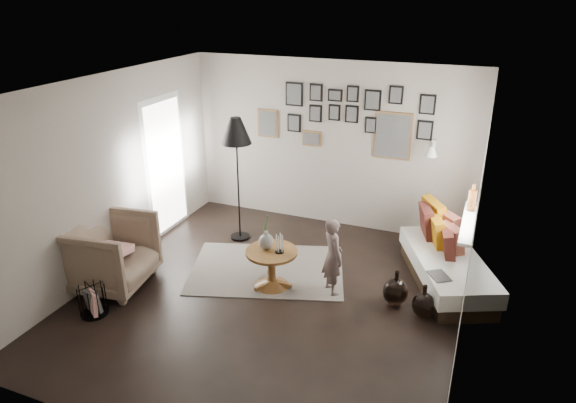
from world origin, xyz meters
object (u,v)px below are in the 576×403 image
at_px(daybed, 448,262).
at_px(demijohn_small, 423,305).
at_px(vase, 266,239).
at_px(armchair, 109,253).
at_px(child, 333,256).
at_px(pedestal_table, 272,270).
at_px(magazine_basket, 93,300).
at_px(floor_lamp, 236,135).
at_px(demijohn_large, 395,292).

xyz_separation_m(daybed, demijohn_small, (-0.17, -0.91, -0.13)).
relative_size(vase, armchair, 0.46).
bearing_deg(child, vase, 56.31).
relative_size(pedestal_table, magazine_basket, 1.64).
xyz_separation_m(pedestal_table, floor_lamp, (-1.01, 1.09, 1.38)).
bearing_deg(magazine_basket, armchair, 110.42).
distance_m(floor_lamp, magazine_basket, 2.91).
relative_size(vase, daybed, 0.24).
height_order(floor_lamp, demijohn_large, floor_lamp).
xyz_separation_m(demijohn_small, child, (-1.15, 0.11, 0.35)).
distance_m(pedestal_table, magazine_basket, 2.17).
bearing_deg(vase, armchair, -158.09).
xyz_separation_m(magazine_basket, demijohn_small, (3.60, 1.40, -0.03)).
distance_m(vase, demijohn_small, 2.04).
xyz_separation_m(vase, child, (0.83, 0.14, -0.15)).
relative_size(magazine_basket, demijohn_large, 0.88).
xyz_separation_m(demijohn_large, demijohn_small, (0.35, -0.12, -0.02)).
bearing_deg(child, armchair, 64.92).
relative_size(demijohn_large, child, 0.45).
height_order(vase, demijohn_small, vase).
bearing_deg(magazine_basket, pedestal_table, 38.20).
xyz_separation_m(vase, floor_lamp, (-0.93, 1.07, 0.96)).
height_order(vase, armchair, vase).
relative_size(armchair, demijohn_large, 2.22).
height_order(daybed, armchair, armchair).
bearing_deg(demijohn_large, child, -178.94).
height_order(armchair, floor_lamp, floor_lamp).
bearing_deg(vase, demijohn_large, 5.49).
relative_size(pedestal_table, daybed, 0.34).
xyz_separation_m(magazine_basket, child, (2.45, 1.50, 0.32)).
xyz_separation_m(pedestal_table, vase, (-0.08, 0.02, 0.42)).
distance_m(vase, magazine_basket, 2.17).
xyz_separation_m(pedestal_table, daybed, (2.07, 0.97, 0.05)).
height_order(pedestal_table, demijohn_small, pedestal_table).
bearing_deg(vase, magazine_basket, -140.03).
relative_size(floor_lamp, child, 1.85).
bearing_deg(vase, floor_lamp, 130.91).
bearing_deg(child, demijohn_large, -132.32).
bearing_deg(demijohn_large, armchair, -165.48).
relative_size(daybed, floor_lamp, 1.04).
height_order(floor_lamp, demijohn_small, floor_lamp).
distance_m(pedestal_table, demijohn_large, 1.56).
height_order(vase, demijohn_large, vase).
bearing_deg(floor_lamp, vase, -49.09).
distance_m(pedestal_table, vase, 0.43).
xyz_separation_m(floor_lamp, magazine_basket, (-0.70, -2.43, -1.44)).
height_order(pedestal_table, vase, vase).
bearing_deg(floor_lamp, demijohn_small, -19.56).
distance_m(vase, floor_lamp, 1.71).
bearing_deg(armchair, demijohn_large, -83.85).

